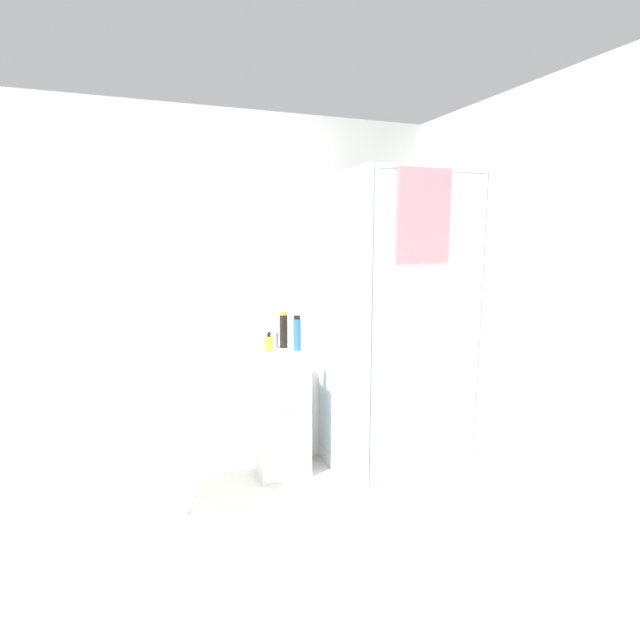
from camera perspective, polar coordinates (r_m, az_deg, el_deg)
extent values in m
cube|color=white|center=(3.49, -13.59, 2.35)|extent=(6.40, 0.06, 2.50)
cube|color=white|center=(2.78, 29.61, -0.39)|extent=(0.06, 6.40, 2.50)
cube|color=white|center=(3.80, 8.10, -15.88)|extent=(0.82, 0.82, 0.09)
cylinder|color=silver|center=(4.02, 10.64, 0.35)|extent=(0.04, 0.04, 2.08)
cylinder|color=silver|center=(3.68, 0.18, -0.32)|extent=(0.04, 0.04, 2.08)
cylinder|color=silver|center=(3.39, 17.50, -1.61)|extent=(0.04, 0.04, 2.08)
cylinder|color=silver|center=(2.98, 5.54, -2.70)|extent=(0.04, 0.04, 2.08)
cylinder|color=silver|center=(3.13, 12.57, 16.54)|extent=(0.78, 0.04, 0.04)
cylinder|color=silver|center=(3.81, 5.90, 15.40)|extent=(0.78, 0.04, 0.04)
cylinder|color=silver|center=(3.29, 2.71, 16.39)|extent=(0.04, 0.78, 0.04)
cylinder|color=silver|center=(3.67, 14.42, 15.39)|extent=(0.04, 0.78, 0.04)
cube|color=silver|center=(3.15, 12.05, -1.69)|extent=(0.75, 0.01, 1.96)
cube|color=silver|center=(3.32, 2.39, -0.94)|extent=(0.01, 0.75, 1.96)
cylinder|color=#B7BABF|center=(3.91, 8.70, -2.40)|extent=(0.02, 0.02, 1.56)
cylinder|color=#B7BABF|center=(3.78, 9.38, 9.41)|extent=(0.07, 0.07, 0.04)
cube|color=#D1757F|center=(3.05, 11.74, 11.56)|extent=(0.35, 0.03, 0.55)
cube|color=white|center=(3.59, -4.50, -10.41)|extent=(0.35, 0.32, 0.90)
sphere|color=gold|center=(3.42, -3.69, -10.63)|extent=(0.02, 0.02, 0.02)
cylinder|color=white|center=(3.21, -16.42, -14.81)|extent=(0.14, 0.14, 0.73)
cylinder|color=white|center=(3.06, -16.80, -7.26)|extent=(0.52, 0.52, 0.15)
cylinder|color=#B7BABF|center=(3.20, -17.15, -3.95)|extent=(0.02, 0.02, 0.13)
cube|color=#B7BABF|center=(3.16, -17.16, -3.12)|extent=(0.02, 0.07, 0.02)
cylinder|color=yellow|center=(3.41, -5.87, -2.74)|extent=(0.06, 0.06, 0.10)
cylinder|color=black|center=(3.40, -5.88, -1.74)|extent=(0.02, 0.02, 0.02)
cube|color=black|center=(3.38, -5.82, -1.52)|extent=(0.02, 0.03, 0.01)
cylinder|color=black|center=(3.50, -4.18, -1.32)|extent=(0.05, 0.05, 0.23)
cylinder|color=gold|center=(3.47, -4.20, 0.75)|extent=(0.05, 0.05, 0.02)
cylinder|color=#2D66A3|center=(3.40, -2.63, -1.71)|extent=(0.05, 0.05, 0.22)
cylinder|color=black|center=(3.38, -2.64, 0.30)|extent=(0.04, 0.04, 0.02)
cylinder|color=#B299C6|center=(3.51, -5.15, -2.37)|extent=(0.04, 0.04, 0.10)
cylinder|color=silver|center=(3.50, -5.16, -1.40)|extent=(0.02, 0.02, 0.02)
cube|color=silver|center=(3.48, -5.11, -1.18)|extent=(0.01, 0.02, 0.01)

